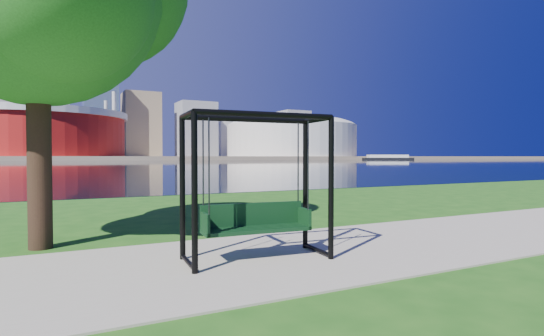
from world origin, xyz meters
TOP-DOWN VIEW (x-y plane):
  - ground at (0.00, 0.00)m, footprint 900.00×900.00m
  - path at (0.00, -0.50)m, footprint 120.00×4.00m
  - river at (0.00, 102.00)m, footprint 900.00×180.00m
  - far_bank at (0.00, 306.00)m, footprint 900.00×228.00m
  - stadium at (-10.00, 235.00)m, footprint 83.00×83.00m
  - arena at (135.00, 235.00)m, footprint 84.00×84.00m
  - skyline at (-4.27, 319.39)m, footprint 392.00×66.00m
  - swing at (-0.50, -0.53)m, footprint 2.47×1.22m
  - barge at (170.64, 183.69)m, footprint 29.69×19.20m

SIDE VIEW (x-z plane):
  - ground at x=0.00m, z-range 0.00..0.00m
  - river at x=0.00m, z-range 0.00..0.02m
  - path at x=0.00m, z-range 0.00..0.03m
  - far_bank at x=0.00m, z-range 0.00..2.00m
  - swing at x=-0.50m, z-range -0.04..2.41m
  - barge at x=170.64m, z-range -0.13..2.78m
  - stadium at x=-10.00m, z-range -1.77..30.23m
  - arena at x=135.00m, z-range 2.59..29.15m
  - skyline at x=-4.27m, z-range -12.36..84.14m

